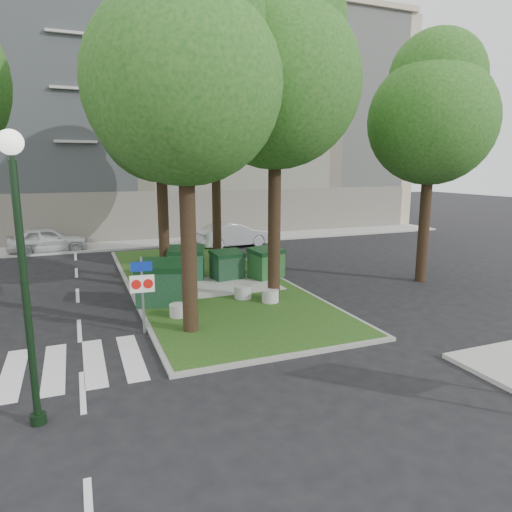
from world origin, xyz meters
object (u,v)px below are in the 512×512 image
dumpster_b (186,263)px  bollard_right (270,296)px  dumpster_a (162,283)px  tree_median_mid (161,109)px  tree_median_far (216,90)px  bollard_mid (243,292)px  litter_bin (257,265)px  tree_median_near_left (186,66)px  bollard_left (178,310)px  street_lamp (21,247)px  dumpster_c (227,265)px  tree_median_near_right (277,65)px  traffic_sign_pole (142,285)px  car_silver (234,235)px  dumpster_d (266,263)px  tree_street_right (433,109)px  car_white (48,240)px

dumpster_b → bollard_right: 4.80m
dumpster_a → tree_median_mid: bearing=97.2°
tree_median_far → bollard_mid: tree_median_far is taller
bollard_right → litter_bin: litter_bin is taller
tree_median_near_left → bollard_left: (-0.16, 1.29, -7.00)m
tree_median_mid → bollard_left: 8.48m
bollard_mid → street_lamp: (-6.32, -6.01, 3.03)m
bollard_right → dumpster_b: bearing=113.7°
dumpster_a → bollard_right: size_ratio=3.29×
dumpster_c → dumpster_b: bearing=148.5°
tree_median_far → dumpster_a: size_ratio=6.11×
bollard_right → street_lamp: size_ratio=0.11×
tree_median_near_right → dumpster_a: size_ratio=5.87×
bollard_right → litter_bin: (1.25, 4.30, 0.14)m
bollard_left → dumpster_b: bearing=73.6°
bollard_left → traffic_sign_pole: traffic_sign_pole is taller
tree_median_mid → bollard_left: bearing=-97.2°
car_silver → bollard_mid: bearing=156.1°
tree_median_near_left → dumpster_c: tree_median_near_left is taller
tree_median_near_right → tree_median_mid: 5.50m
tree_median_near_right → dumpster_c: 8.07m
litter_bin → bollard_mid: bearing=-119.2°
dumpster_d → tree_median_far: bearing=77.2°
dumpster_c → street_lamp: size_ratio=0.27×
car_silver → dumpster_d: bearing=163.9°
traffic_sign_pole → dumpster_b: bearing=70.1°
tree_median_near_right → tree_median_far: bearing=88.5°
tree_street_right → bollard_left: size_ratio=18.22×
dumpster_c → street_lamp: street_lamp is taller
tree_street_right → dumpster_c: size_ratio=6.94×
dumpster_b → bollard_mid: size_ratio=2.77×
litter_bin → car_white: car_white is taller
tree_median_mid → litter_bin: 7.60m
tree_median_near_right → litter_bin: 8.54m
bollard_left → litter_bin: bearing=45.6°
dumpster_d → bollard_right: (-1.26, -3.33, -0.42)m
bollard_mid → litter_bin: (1.97, 3.52, 0.13)m
tree_median_mid → car_white: size_ratio=2.37×
street_lamp → car_white: (-0.57, 18.90, -2.66)m
tree_median_near_left → bollard_mid: size_ratio=16.78×
dumpster_a → bollard_left: size_ratio=3.53×
street_lamp → car_silver: (9.67, 16.76, -2.64)m
dumpster_a → dumpster_d: dumpster_a is taller
tree_median_mid → dumpster_b: (0.73, -0.47, -6.20)m
tree_median_far → car_white: 12.58m
bollard_left → tree_median_mid: bearing=82.8°
tree_median_far → dumpster_d: (0.71, -4.51, -7.57)m
tree_median_near_left → tree_median_near_right: tree_median_near_right is taller
tree_median_mid → tree_street_right: 10.77m
dumpster_a → dumpster_c: bearing=59.6°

